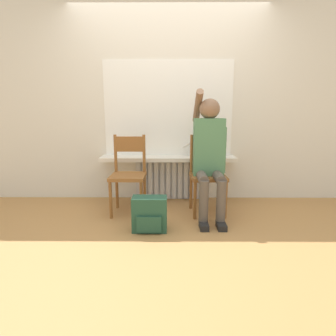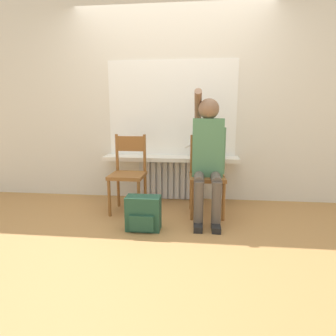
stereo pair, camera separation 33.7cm
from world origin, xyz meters
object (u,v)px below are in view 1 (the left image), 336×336
(chair_right, at_px, (207,173))
(cat, at_px, (205,146))
(backpack, at_px, (150,214))
(chair_left, at_px, (128,173))
(person, at_px, (209,151))

(chair_right, bearing_deg, cat, 84.40)
(chair_right, height_order, backpack, chair_right)
(cat, xyz_separation_m, backpack, (-0.66, -0.97, -0.57))
(chair_left, relative_size, backpack, 2.60)
(backpack, bearing_deg, chair_left, 117.54)
(chair_right, distance_m, person, 0.29)
(chair_right, height_order, cat, chair_right)
(backpack, bearing_deg, chair_right, 40.15)
(cat, height_order, backpack, cat)
(cat, distance_m, backpack, 1.31)
(chair_right, xyz_separation_m, backpack, (-0.64, -0.54, -0.30))
(person, bearing_deg, cat, 88.45)
(cat, bearing_deg, backpack, -124.08)
(chair_left, relative_size, cat, 1.86)
(backpack, bearing_deg, cat, 55.92)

